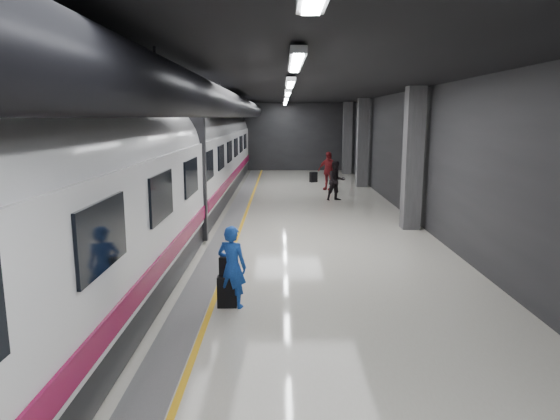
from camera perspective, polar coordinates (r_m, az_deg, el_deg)
ground at (r=14.30m, az=-1.37°, el=-3.84°), size 40.00×40.00×0.00m
platform_hall at (r=14.81m, az=-2.46°, el=10.48°), size 10.02×40.02×4.51m
train at (r=14.39m, az=-14.48°, el=4.30°), size 3.05×38.00×4.05m
traveler_main at (r=9.47m, az=-5.51°, el=-6.47°), size 0.67×0.55×1.58m
suitcase_main at (r=9.64m, az=-6.05°, el=-9.24°), size 0.37×0.24×0.60m
shoulder_bag at (r=9.52m, az=-6.10°, el=-6.45°), size 0.30×0.20×0.36m
traveler_far_a at (r=21.63m, az=6.44°, el=3.33°), size 1.01×0.90×1.71m
traveler_far_b at (r=24.81m, az=5.53°, el=4.48°), size 1.18×0.99×1.89m
suitcase_far at (r=27.78m, az=3.84°, el=3.78°), size 0.45×0.39×0.57m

